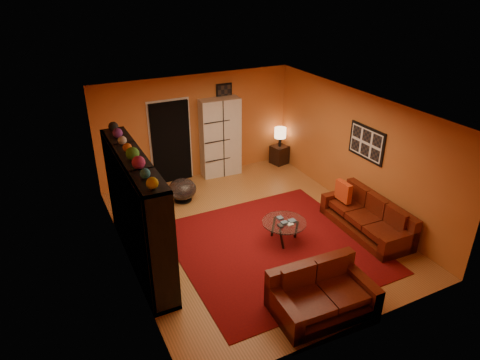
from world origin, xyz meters
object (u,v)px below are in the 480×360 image
bowl_chair (182,189)px  entertainment_unit (137,211)px  sofa (369,218)px  table_lamp (280,133)px  loveseat (320,293)px  side_table (279,155)px  tv (140,213)px  coffee_table (284,224)px  storage_cabinet (220,137)px

bowl_chair → entertainment_unit: bearing=-127.7°
sofa → table_lamp: bearing=90.3°
loveseat → bowl_chair: size_ratio=2.50×
table_lamp → side_table: bearing=180.0°
tv → bowl_chair: size_ratio=1.53×
tv → loveseat: bearing=-138.7°
loveseat → side_table: 5.61m
side_table → table_lamp: size_ratio=0.96×
coffee_table → side_table: side_table is taller
loveseat → coffee_table: (0.46, 1.82, 0.11)m
bowl_chair → loveseat: bearing=-79.9°
sofa → bowl_chair: sofa is taller
sofa → loveseat: bearing=-146.0°
storage_cabinet → side_table: storage_cabinet is taller
entertainment_unit → loveseat: size_ratio=1.86×
tv → sofa: bearing=-103.5°
entertainment_unit → bowl_chair: (1.43, 1.85, -0.77)m
sofa → table_lamp: 3.77m
loveseat → storage_cabinet: bearing=-4.2°
loveseat → storage_cabinet: size_ratio=0.80×
tv → sofa: tv is taller
entertainment_unit → loveseat: entertainment_unit is taller
coffee_table → storage_cabinet: size_ratio=0.43×
coffee_table → tv: bearing=166.7°
sofa → side_table: (0.12, 3.72, -0.04)m
storage_cabinet → table_lamp: bearing=-0.5°
entertainment_unit → storage_cabinet: bearing=44.9°
loveseat → side_table: size_ratio=3.22×
loveseat → table_lamp: table_lamp is taller
coffee_table → storage_cabinet: bearing=87.2°
loveseat → table_lamp: (2.34, 5.10, 0.59)m
storage_cabinet → loveseat: bearing=-93.6°
loveseat → bowl_chair: bearing=12.7°
bowl_chair → coffee_table: bearing=-63.5°
entertainment_unit → bowl_chair: 2.46m
entertainment_unit → table_lamp: size_ratio=5.75×
sofa → side_table: 3.72m
sofa → table_lamp: size_ratio=3.93×
storage_cabinet → table_lamp: 1.72m
side_table → entertainment_unit: bearing=-149.3°
side_table → tv: bearing=-149.2°
tv → side_table: (4.47, 2.67, -0.75)m
coffee_table → side_table: 3.78m
bowl_chair → table_lamp: bearing=15.2°
tv → coffee_table: size_ratio=1.15×
entertainment_unit → side_table: bearing=30.7°
entertainment_unit → loveseat: (2.19, -2.41, -0.77)m
entertainment_unit → bowl_chair: size_ratio=4.65×
storage_cabinet → bowl_chair: bearing=-142.2°
entertainment_unit → coffee_table: bearing=-12.7°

